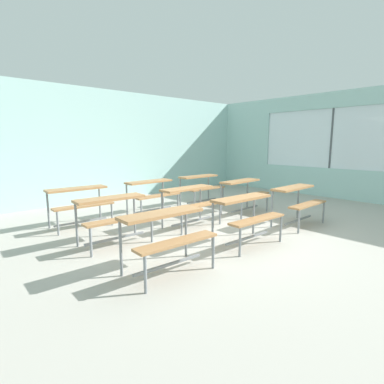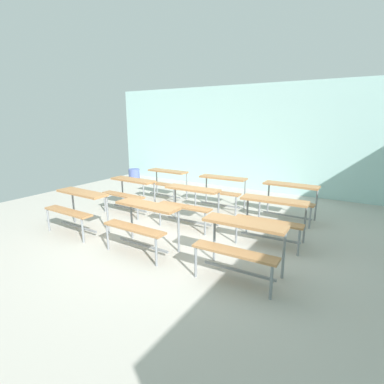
{
  "view_description": "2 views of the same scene",
  "coord_description": "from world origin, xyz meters",
  "views": [
    {
      "loc": [
        -3.8,
        -3.3,
        1.6
      ],
      "look_at": [
        -0.07,
        0.85,
        0.67
      ],
      "focal_mm": 28.0,
      "sensor_mm": 36.0,
      "label": 1
    },
    {
      "loc": [
        2.83,
        -3.81,
        2.04
      ],
      "look_at": [
        -0.21,
        1.18,
        0.6
      ],
      "focal_mm": 27.6,
      "sensor_mm": 36.0,
      "label": 2
    }
  ],
  "objects": [
    {
      "name": "desk_bench_r1c1",
      "position": [
        -0.08,
        0.87,
        0.56
      ],
      "size": [
        1.11,
        0.61,
        0.74
      ],
      "rotation": [
        0.0,
        0.0,
        0.02
      ],
      "color": "#A87547",
      "rests_on": "ground"
    },
    {
      "name": "desk_bench_r0c2",
      "position": [
        1.52,
        -0.44,
        0.56
      ],
      "size": [
        1.11,
        0.61,
        0.74
      ],
      "rotation": [
        0.0,
        0.0,
        0.02
      ],
      "color": "#A87547",
      "rests_on": "ground"
    },
    {
      "name": "desk_bench_r0c0",
      "position": [
        -1.67,
        -0.46,
        0.56
      ],
      "size": [
        1.12,
        0.63,
        0.74
      ],
      "rotation": [
        0.0,
        0.0,
        -0.03
      ],
      "color": "#A87547",
      "rests_on": "ground"
    },
    {
      "name": "wall_back",
      "position": [
        0.0,
        4.5,
        1.5
      ],
      "size": [
        10.0,
        0.12,
        3.0
      ],
      "primitive_type": "cube",
      "color": "#A8D1CC",
      "rests_on": "ground"
    },
    {
      "name": "ground",
      "position": [
        0.0,
        0.0,
        -0.03
      ],
      "size": [
        10.0,
        9.0,
        0.05
      ],
      "primitive_type": "cube",
      "color": "#ADA89E"
    },
    {
      "name": "desk_bench_r1c2",
      "position": [
        1.53,
        0.87,
        0.56
      ],
      "size": [
        1.13,
        0.64,
        0.74
      ],
      "rotation": [
        0.0,
        0.0,
        0.05
      ],
      "color": "#A87547",
      "rests_on": "ground"
    },
    {
      "name": "desk_bench_r0c1",
      "position": [
        -0.1,
        -0.47,
        0.56
      ],
      "size": [
        1.12,
        0.62,
        0.74
      ],
      "rotation": [
        0.0,
        0.0,
        -0.03
      ],
      "color": "#A87547",
      "rests_on": "ground"
    },
    {
      "name": "trash_bin",
      "position": [
        -4.11,
        3.73,
        0.19
      ],
      "size": [
        0.37,
        0.37,
        0.37
      ],
      "primitive_type": "cylinder",
      "color": "#51609E",
      "rests_on": "ground"
    },
    {
      "name": "desk_bench_r2c2",
      "position": [
        1.48,
        2.22,
        0.56
      ],
      "size": [
        1.11,
        0.61,
        0.74
      ],
      "rotation": [
        0.0,
        0.0,
        -0.02
      ],
      "color": "#A87547",
      "rests_on": "ground"
    },
    {
      "name": "desk_bench_r2c0",
      "position": [
        -1.68,
        2.25,
        0.56
      ],
      "size": [
        1.12,
        0.62,
        0.74
      ],
      "rotation": [
        0.0,
        0.0,
        -0.03
      ],
      "color": "#A87547",
      "rests_on": "ground"
    },
    {
      "name": "desk_bench_r1c0",
      "position": [
        -1.67,
        0.91,
        0.56
      ],
      "size": [
        1.12,
        0.63,
        0.74
      ],
      "rotation": [
        0.0,
        0.0,
        -0.03
      ],
      "color": "#A87547",
      "rests_on": "ground"
    },
    {
      "name": "desk_bench_r2c1",
      "position": [
        -0.06,
        2.2,
        0.56
      ],
      "size": [
        1.12,
        0.62,
        0.74
      ],
      "rotation": [
        0.0,
        0.0,
        0.03
      ],
      "color": "#A87547",
      "rests_on": "ground"
    }
  ]
}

